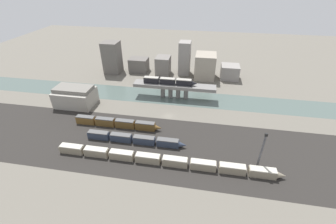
{
  "coord_description": "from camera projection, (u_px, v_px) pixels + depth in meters",
  "views": [
    {
      "loc": [
        16.66,
        -98.58,
        66.39
      ],
      "look_at": [
        0.0,
        -1.49,
        3.51
      ],
      "focal_mm": 24.0,
      "sensor_mm": 36.0,
      "label": 1
    }
  ],
  "objects": [
    {
      "name": "city_block_center",
      "position": [
        163.0,
        66.0,
        164.84
      ],
      "size": [
        10.01,
        12.19,
        13.06
      ],
      "primitive_type": "cube",
      "color": "slate",
      "rests_on": "ground"
    },
    {
      "name": "railbed_yard",
      "position": [
        159.0,
        145.0,
        100.05
      ],
      "size": [
        280.0,
        42.0,
        0.01
      ],
      "primitive_type": "cube",
      "color": "#282623",
      "rests_on": "ground"
    },
    {
      "name": "train_yard_far",
      "position": [
        117.0,
        123.0,
        111.05
      ],
      "size": [
        43.86,
        2.9,
        4.15
      ],
      "color": "brown",
      "rests_on": "ground"
    },
    {
      "name": "warehouse_building",
      "position": [
        75.0,
        96.0,
        127.64
      ],
      "size": [
        20.98,
        14.72,
        11.04
      ],
      "color": "#9E998E",
      "rests_on": "ground"
    },
    {
      "name": "city_block_right",
      "position": [
        185.0,
        58.0,
        162.38
      ],
      "size": [
        8.09,
        9.83,
        23.76
      ],
      "primitive_type": "cube",
      "color": "gray",
      "rests_on": "ground"
    },
    {
      "name": "train_yard_near",
      "position": [
        165.0,
        160.0,
        89.76
      ],
      "size": [
        91.22,
        3.17,
        3.58
      ],
      "color": "gray",
      "rests_on": "ground"
    },
    {
      "name": "city_block_far_right",
      "position": [
        205.0,
        66.0,
        158.3
      ],
      "size": [
        14.05,
        15.74,
        17.09
      ],
      "primitive_type": "cube",
      "color": "gray",
      "rests_on": "ground"
    },
    {
      "name": "train_on_bridge",
      "position": [
        169.0,
        81.0,
        132.21
      ],
      "size": [
        31.65,
        3.05,
        3.66
      ],
      "color": "black",
      "rests_on": "bridge"
    },
    {
      "name": "city_block_far_left",
      "position": [
        112.0,
        58.0,
        165.26
      ],
      "size": [
        11.62,
        11.5,
        22.7
      ],
      "primitive_type": "cube",
      "color": "#605B56",
      "rests_on": "ground"
    },
    {
      "name": "train_yard_mid",
      "position": [
        135.0,
        139.0,
        100.96
      ],
      "size": [
        45.65,
        2.96,
        3.61
      ],
      "color": "#2D384C",
      "rests_on": "ground"
    },
    {
      "name": "signal_tower",
      "position": [
        261.0,
        151.0,
        84.41
      ],
      "size": [
        1.0,
        0.78,
        16.93
      ],
      "color": "#4C4C51",
      "rests_on": "ground"
    },
    {
      "name": "city_block_tall",
      "position": [
        230.0,
        72.0,
        158.77
      ],
      "size": [
        12.47,
        11.63,
        9.78
      ],
      "primitive_type": "cube",
      "color": "gray",
      "rests_on": "ground"
    },
    {
      "name": "bridge",
      "position": [
        174.0,
        87.0,
        133.76
      ],
      "size": [
        48.9,
        7.21,
        8.77
      ],
      "color": "slate",
      "rests_on": "ground"
    },
    {
      "name": "river_water",
      "position": [
        174.0,
        97.0,
        137.46
      ],
      "size": [
        320.0,
        18.84,
        0.01
      ],
      "primitive_type": "cube",
      "color": "#4C5B56",
      "rests_on": "ground"
    },
    {
      "name": "ground_plane",
      "position": [
        168.0,
        116.0,
        119.99
      ],
      "size": [
        400.0,
        400.0,
        0.0
      ],
      "primitive_type": "plane",
      "color": "#666056"
    },
    {
      "name": "city_block_left",
      "position": [
        139.0,
        65.0,
        170.41
      ],
      "size": [
        13.61,
        10.73,
        9.98
      ],
      "primitive_type": "cube",
      "color": "#605B56",
      "rests_on": "ground"
    }
  ]
}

